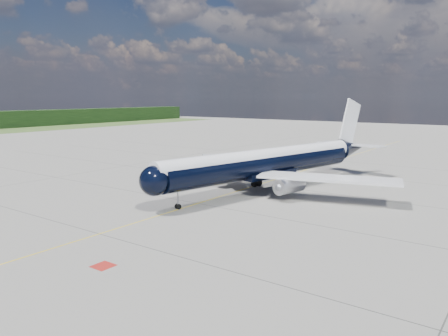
# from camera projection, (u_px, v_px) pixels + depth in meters

# --- Properties ---
(ground) EXTENTS (320.00, 320.00, 0.00)m
(ground) POSITION_uv_depth(u_px,v_px,m) (277.00, 179.00, 70.00)
(ground) COLOR gray
(ground) RESTS_ON ground
(taxiway_centerline) EXTENTS (0.16, 160.00, 0.01)m
(taxiway_centerline) POSITION_uv_depth(u_px,v_px,m) (261.00, 184.00, 66.00)
(taxiway_centerline) COLOR yellow
(taxiway_centerline) RESTS_ON ground
(red_marking) EXTENTS (1.60, 1.60, 0.01)m
(red_marking) POSITION_uv_depth(u_px,v_px,m) (103.00, 266.00, 34.08)
(red_marking) COLOR maroon
(red_marking) RESTS_ON ground
(main_airliner) EXTENTS (35.62, 43.96, 12.81)m
(main_airliner) POSITION_uv_depth(u_px,v_px,m) (271.00, 162.00, 61.27)
(main_airliner) COLOR black
(main_airliner) RESTS_ON ground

